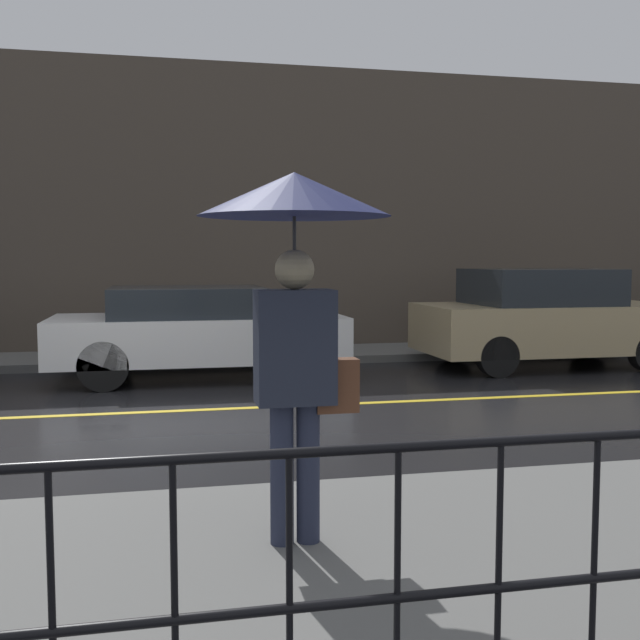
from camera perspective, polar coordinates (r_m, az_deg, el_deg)
The scene contains 8 objects.
ground_plane at distance 8.71m, azimuth -15.52°, elevation -6.90°, with size 80.00×80.00×0.00m, color black.
sidewalk_near at distance 4.04m, azimuth -19.79°, elevation -19.81°, with size 28.00×3.06×0.13m.
sidewalk_far at distance 12.84m, azimuth -14.44°, elevation -2.91°, with size 28.00×1.71×0.13m.
lane_marking at distance 8.71m, azimuth -15.52°, elevation -6.88°, with size 25.20×0.12×0.01m.
building_storefront at distance 13.77m, azimuth -14.50°, elevation 8.20°, with size 28.00×0.30×5.22m.
pedestrian at distance 4.10m, azimuth -1.89°, elevation 5.39°, with size 1.06×1.06×2.06m.
car_white at distance 10.93m, azimuth -9.42°, elevation -0.78°, with size 4.13×1.86×1.32m.
car_tan at distance 12.46m, azimuth 16.79°, elevation 0.15°, with size 4.04×1.87×1.57m.
Camera 1 is at (0.53, -8.53, 1.72)m, focal length 42.00 mm.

